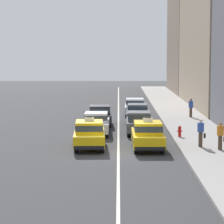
{
  "coord_description": "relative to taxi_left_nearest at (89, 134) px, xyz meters",
  "views": [
    {
      "loc": [
        0.01,
        -31.0,
        5.76
      ],
      "look_at": [
        -0.48,
        10.25,
        1.3
      ],
      "focal_mm": 89.17,
      "sensor_mm": 36.0,
      "label": 1
    }
  ],
  "objects": [
    {
      "name": "ground_plane",
      "position": [
        1.74,
        -1.92,
        -0.88
      ],
      "size": [
        160.0,
        160.0,
        0.0
      ],
      "primitive_type": "plane",
      "color": "#353538"
    },
    {
      "name": "lane_stripe_left_right",
      "position": [
        1.74,
        18.08,
        -0.87
      ],
      "size": [
        0.14,
        80.0,
        0.01
      ],
      "primitive_type": "cube",
      "color": "silver",
      "rests_on": "ground"
    },
    {
      "name": "sidewalk_curb",
      "position": [
        7.34,
        13.08,
        -0.8
      ],
      "size": [
        4.0,
        90.0,
        0.15
      ],
      "primitive_type": "cube",
      "color": "#9E9993",
      "rests_on": "ground"
    },
    {
      "name": "taxi_left_nearest",
      "position": [
        0.0,
        0.0,
        0.0
      ],
      "size": [
        1.99,
        4.63,
        1.96
      ],
      "color": "black",
      "rests_on": "ground"
    },
    {
      "name": "sedan_left_second",
      "position": [
        0.19,
        5.55,
        -0.03
      ],
      "size": [
        1.78,
        4.31,
        1.58
      ],
      "color": "black",
      "rests_on": "ground"
    },
    {
      "name": "sedan_left_third",
      "position": [
        0.27,
        10.49,
        -0.03
      ],
      "size": [
        1.94,
        4.37,
        1.58
      ],
      "color": "black",
      "rests_on": "ground"
    },
    {
      "name": "taxi_right_nearest",
      "position": [
        3.48,
        -0.27,
        0.0
      ],
      "size": [
        1.86,
        4.58,
        1.96
      ],
      "color": "black",
      "rests_on": "ground"
    },
    {
      "name": "sedan_right_second",
      "position": [
        3.18,
        5.97,
        -0.03
      ],
      "size": [
        1.81,
        4.32,
        1.58
      ],
      "color": "black",
      "rests_on": "ground"
    },
    {
      "name": "sedan_right_third",
      "position": [
        3.28,
        11.84,
        -0.03
      ],
      "size": [
        1.86,
        4.34,
        1.58
      ],
      "color": "black",
      "rests_on": "ground"
    },
    {
      "name": "sedan_right_fourth",
      "position": [
        3.22,
        17.11,
        -0.03
      ],
      "size": [
        1.88,
        4.35,
        1.58
      ],
      "color": "black",
      "rests_on": "ground"
    },
    {
      "name": "pedestrian_near_crosswalk",
      "position": [
        7.62,
        -1.24,
        0.08
      ],
      "size": [
        0.47,
        0.24,
        1.61
      ],
      "color": "#473828",
      "rests_on": "sidewalk_curb"
    },
    {
      "name": "pedestrian_mid_block",
      "position": [
        6.64,
        -0.21,
        0.1
      ],
      "size": [
        0.47,
        0.24,
        1.65
      ],
      "color": "#473828",
      "rests_on": "sidewalk_curb"
    },
    {
      "name": "pedestrian_by_storefront",
      "position": [
        8.01,
        14.95,
        0.09
      ],
      "size": [
        0.36,
        0.24,
        1.61
      ],
      "color": "#473828",
      "rests_on": "sidewalk_curb"
    },
    {
      "name": "fire_hydrant",
      "position": [
        5.82,
        3.72,
        -0.33
      ],
      "size": [
        0.36,
        0.22,
        0.73
      ],
      "color": "red",
      "rests_on": "sidewalk_curb"
    }
  ]
}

